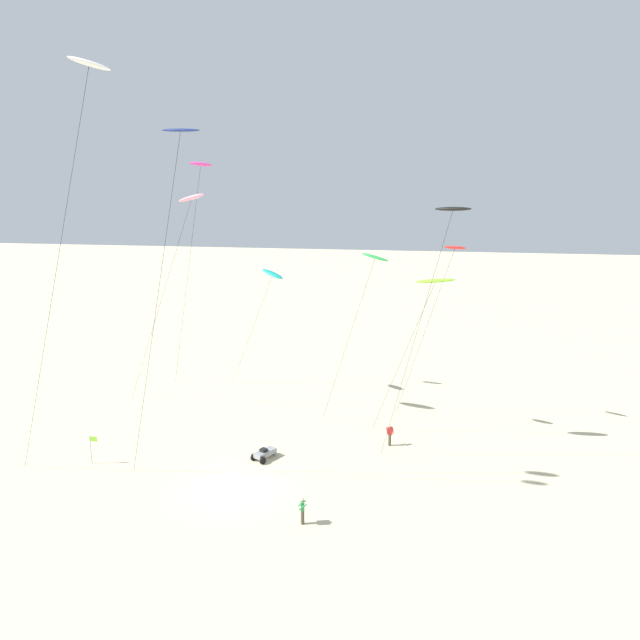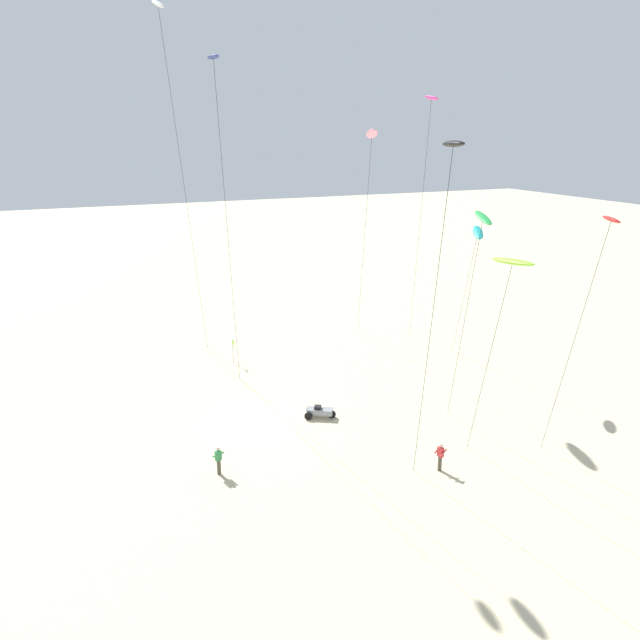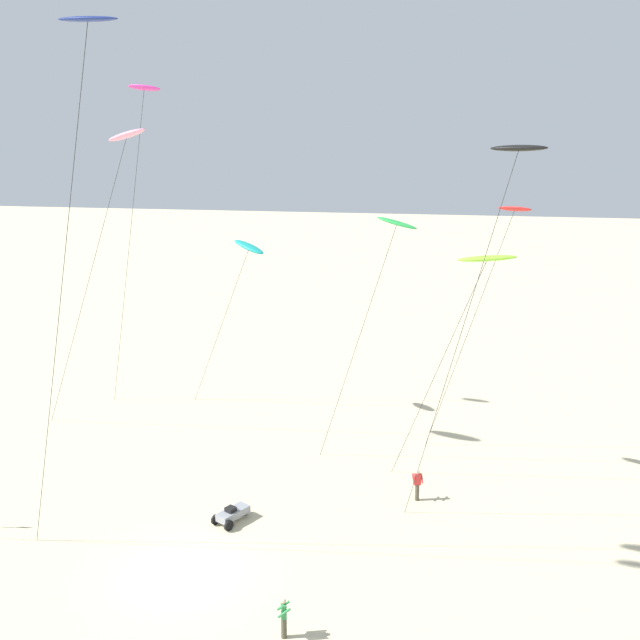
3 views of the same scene
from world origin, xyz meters
TOP-DOWN VIEW (x-y plane):
  - ground_plane at (0.00, 0.00)m, footprint 260.00×260.00m
  - kite_lime at (12.60, 9.42)m, footprint 5.87×2.15m
  - kite_magenta at (-7.66, 17.65)m, footprint 5.30×2.16m
  - kite_teal at (-1.57, 18.33)m, footprint 5.90×2.76m
  - kite_white at (-6.24, -2.92)m, footprint 10.57×4.05m
  - kite_navy at (-2.22, -0.70)m, footprint 6.70×2.63m
  - kite_red at (14.07, 13.66)m, footprint 5.16×2.43m
  - kite_black at (13.35, 5.15)m, footprint 5.46×2.38m
  - kite_pink at (-6.46, 11.89)m, footprint 9.24×4.09m
  - kite_green at (8.09, 11.06)m, footprint 5.37×2.27m
  - kite_flyer_nearest at (5.22, -3.37)m, footprint 0.64×0.66m
  - kite_flyer_middle at (9.73, 8.17)m, footprint 0.63×0.60m
  - beach_buggy at (0.98, 4.52)m, footprint 1.67×2.06m
  - marker_flag at (-10.77, 1.85)m, footprint 0.56×0.05m

SIDE VIEW (x-z plane):
  - ground_plane at x=0.00m, z-range 0.00..0.00m
  - beach_buggy at x=0.98m, z-range 0.02..0.84m
  - kite_flyer_nearest at x=5.22m, z-range 0.06..1.73m
  - kite_flyer_middle at x=9.73m, z-range 0.06..1.73m
  - marker_flag at x=-10.77m, z-range 0.44..2.54m
  - kite_teal at x=-1.57m, z-range 5.26..16.96m
  - kite_lime at x=12.60m, z-range 6.01..18.74m
  - kite_green at x=8.09m, z-range 6.52..20.73m
  - kite_red at x=14.07m, z-range 6.82..21.45m
  - kite_black at x=13.35m, z-range 8.58..26.56m
  - kite_pink at x=-6.46m, z-range 8.69..27.30m
  - kite_magenta at x=-7.66m, z-range 9.86..30.97m
  - kite_navy at x=-2.22m, z-range 10.59..33.05m
  - kite_white at x=-6.24m, z-range 12.02..38.17m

